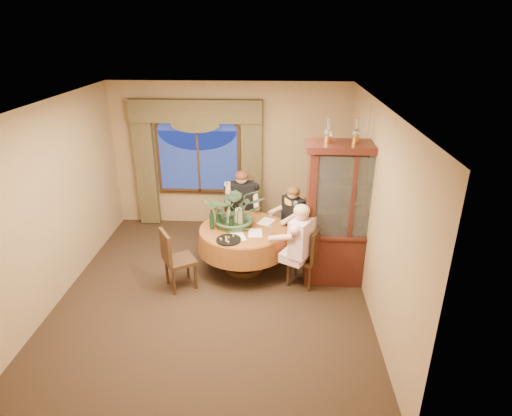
{
  "coord_description": "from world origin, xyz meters",
  "views": [
    {
      "loc": [
        0.9,
        -5.41,
        3.74
      ],
      "look_at": [
        0.59,
        0.7,
        1.1
      ],
      "focal_mm": 30.0,
      "sensor_mm": 36.0,
      "label": 1
    }
  ],
  "objects_px": {
    "oil_lamp_center": "(356,131)",
    "wine_bottle_4": "(229,216)",
    "chair_back": "(237,218)",
    "person_scarf": "(293,222)",
    "person_back": "(242,208)",
    "chair_back_right": "(295,227)",
    "wine_bottle_0": "(231,221)",
    "dining_table": "(244,249)",
    "chair_front_left": "(180,259)",
    "stoneware_vase": "(239,217)",
    "wine_bottle_3": "(218,219)",
    "person_pink": "(301,248)",
    "olive_bowl": "(244,228)",
    "chair_right": "(303,256)",
    "centerpiece_plant": "(236,189)",
    "wine_bottle_2": "(216,215)",
    "wine_bottle_1": "(212,219)",
    "oil_lamp_right": "(385,131)",
    "oil_lamp_left": "(328,131)",
    "china_cabinet": "(348,216)"
  },
  "relations": [
    {
      "from": "stoneware_vase",
      "to": "chair_back",
      "type": "bearing_deg",
      "value": 97.65
    },
    {
      "from": "china_cabinet",
      "to": "chair_front_left",
      "type": "distance_m",
      "value": 2.61
    },
    {
      "from": "person_scarf",
      "to": "person_pink",
      "type": "bearing_deg",
      "value": 154.52
    },
    {
      "from": "dining_table",
      "to": "olive_bowl",
      "type": "distance_m",
      "value": 0.41
    },
    {
      "from": "chair_right",
      "to": "olive_bowl",
      "type": "relative_size",
      "value": 5.57
    },
    {
      "from": "oil_lamp_left",
      "to": "oil_lamp_center",
      "type": "bearing_deg",
      "value": 0.0
    },
    {
      "from": "chair_back",
      "to": "stoneware_vase",
      "type": "bearing_deg",
      "value": 86.09
    },
    {
      "from": "oil_lamp_right",
      "to": "chair_front_left",
      "type": "height_order",
      "value": "oil_lamp_right"
    },
    {
      "from": "wine_bottle_0",
      "to": "oil_lamp_center",
      "type": "bearing_deg",
      "value": -4.77
    },
    {
      "from": "person_pink",
      "to": "wine_bottle_1",
      "type": "bearing_deg",
      "value": 101.89
    },
    {
      "from": "oil_lamp_center",
      "to": "wine_bottle_1",
      "type": "xyz_separation_m",
      "value": [
        -2.09,
        0.18,
        -1.47
      ]
    },
    {
      "from": "chair_right",
      "to": "centerpiece_plant",
      "type": "xyz_separation_m",
      "value": [
        -1.06,
        0.49,
        0.88
      ]
    },
    {
      "from": "wine_bottle_3",
      "to": "stoneware_vase",
      "type": "bearing_deg",
      "value": 29.71
    },
    {
      "from": "chair_front_left",
      "to": "person_back",
      "type": "relative_size",
      "value": 0.69
    },
    {
      "from": "oil_lamp_center",
      "to": "wine_bottle_1",
      "type": "distance_m",
      "value": 2.56
    },
    {
      "from": "chair_front_left",
      "to": "wine_bottle_0",
      "type": "bearing_deg",
      "value": 90.98
    },
    {
      "from": "chair_back_right",
      "to": "wine_bottle_0",
      "type": "distance_m",
      "value": 1.33
    },
    {
      "from": "oil_lamp_center",
      "to": "chair_back_right",
      "type": "xyz_separation_m",
      "value": [
        -0.75,
        0.88,
        -1.91
      ]
    },
    {
      "from": "chair_back_right",
      "to": "wine_bottle_4",
      "type": "xyz_separation_m",
      "value": [
        -1.09,
        -0.56,
        0.44
      ]
    },
    {
      "from": "oil_lamp_center",
      "to": "wine_bottle_1",
      "type": "height_order",
      "value": "oil_lamp_center"
    },
    {
      "from": "dining_table",
      "to": "person_back",
      "type": "height_order",
      "value": "person_back"
    },
    {
      "from": "chair_back",
      "to": "person_scarf",
      "type": "bearing_deg",
      "value": 142.3
    },
    {
      "from": "oil_lamp_center",
      "to": "person_back",
      "type": "height_order",
      "value": "oil_lamp_center"
    },
    {
      "from": "person_scarf",
      "to": "dining_table",
      "type": "bearing_deg",
      "value": 90.0
    },
    {
      "from": "chair_right",
      "to": "person_pink",
      "type": "xyz_separation_m",
      "value": [
        -0.04,
        -0.15,
        0.21
      ]
    },
    {
      "from": "wine_bottle_3",
      "to": "wine_bottle_4",
      "type": "relative_size",
      "value": 1.0
    },
    {
      "from": "olive_bowl",
      "to": "chair_back",
      "type": "bearing_deg",
      "value": 102.02
    },
    {
      "from": "chair_right",
      "to": "centerpiece_plant",
      "type": "relative_size",
      "value": 0.9
    },
    {
      "from": "wine_bottle_3",
      "to": "person_back",
      "type": "bearing_deg",
      "value": 73.37
    },
    {
      "from": "oil_lamp_center",
      "to": "wine_bottle_0",
      "type": "height_order",
      "value": "oil_lamp_center"
    },
    {
      "from": "wine_bottle_4",
      "to": "person_pink",
      "type": "bearing_deg",
      "value": -27.87
    },
    {
      "from": "oil_lamp_center",
      "to": "person_back",
      "type": "xyz_separation_m",
      "value": [
        -1.69,
        1.16,
        -1.69
      ]
    },
    {
      "from": "person_scarf",
      "to": "olive_bowl",
      "type": "xyz_separation_m",
      "value": [
        -0.79,
        -0.54,
        0.13
      ]
    },
    {
      "from": "oil_lamp_center",
      "to": "wine_bottle_4",
      "type": "bearing_deg",
      "value": 170.26
    },
    {
      "from": "oil_lamp_center",
      "to": "stoneware_vase",
      "type": "height_order",
      "value": "oil_lamp_center"
    },
    {
      "from": "person_back",
      "to": "oil_lamp_center",
      "type": "bearing_deg",
      "value": 139.32
    },
    {
      "from": "wine_bottle_0",
      "to": "wine_bottle_2",
      "type": "height_order",
      "value": "same"
    },
    {
      "from": "oil_lamp_center",
      "to": "person_scarf",
      "type": "xyz_separation_m",
      "value": [
        -0.79,
        0.72,
        -1.74
      ]
    },
    {
      "from": "chair_front_left",
      "to": "person_scarf",
      "type": "xyz_separation_m",
      "value": [
        1.73,
        1.04,
        0.17
      ]
    },
    {
      "from": "china_cabinet",
      "to": "person_back",
      "type": "distance_m",
      "value": 2.1
    },
    {
      "from": "chair_back",
      "to": "person_scarf",
      "type": "relative_size",
      "value": 0.74
    },
    {
      "from": "dining_table",
      "to": "oil_lamp_center",
      "type": "distance_m",
      "value": 2.58
    },
    {
      "from": "chair_back",
      "to": "wine_bottle_3",
      "type": "bearing_deg",
      "value": 67.82
    },
    {
      "from": "wine_bottle_2",
      "to": "wine_bottle_3",
      "type": "xyz_separation_m",
      "value": [
        0.06,
        -0.15,
        0.0
      ]
    },
    {
      "from": "wine_bottle_3",
      "to": "wine_bottle_4",
      "type": "bearing_deg",
      "value": 39.37
    },
    {
      "from": "oil_lamp_right",
      "to": "dining_table",
      "type": "bearing_deg",
      "value": 173.02
    },
    {
      "from": "person_scarf",
      "to": "wine_bottle_4",
      "type": "relative_size",
      "value": 3.92
    },
    {
      "from": "person_back",
      "to": "olive_bowl",
      "type": "height_order",
      "value": "person_back"
    },
    {
      "from": "oil_lamp_center",
      "to": "person_back",
      "type": "bearing_deg",
      "value": 145.48
    },
    {
      "from": "chair_back",
      "to": "wine_bottle_4",
      "type": "relative_size",
      "value": 2.91
    }
  ]
}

